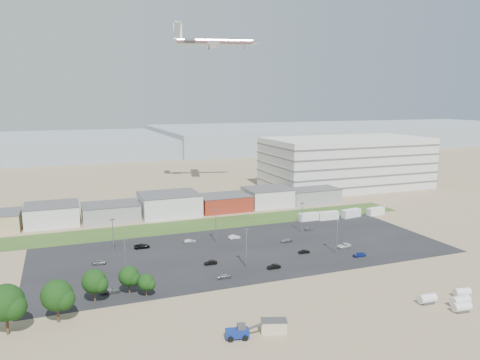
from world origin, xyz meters
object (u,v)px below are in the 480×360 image
parked_car_5 (99,262)px  parked_car_13 (274,267)px  storage_tank_nw (427,298)px  parked_car_0 (344,246)px  airliner (215,42)px  parked_car_4 (211,263)px  portable_shed (274,326)px  parked_car_12 (286,240)px  tree_far_left (6,306)px  parked_car_10 (110,290)px  telehandler (237,332)px  box_trailer_a (308,217)px  parked_car_6 (190,241)px  parked_car_11 (234,237)px  parked_car_2 (359,254)px  parked_car_3 (223,276)px  parked_car_8 (309,229)px  parked_car_1 (304,252)px  parked_car_9 (142,246)px

parked_car_5 → parked_car_13: bearing=72.2°
storage_tank_nw → parked_car_0: 40.18m
airliner → parked_car_4: size_ratio=12.08×
parked_car_5 → portable_shed: bearing=36.2°
parked_car_12 → parked_car_13: parked_car_13 is taller
tree_far_left → parked_car_10: size_ratio=2.48×
telehandler → box_trailer_a: size_ratio=0.93×
box_trailer_a → airliner: size_ratio=0.18×
parked_car_0 → parked_car_6: 47.03m
storage_tank_nw → parked_car_11: storage_tank_nw is taller
parked_car_10 → parked_car_11: (41.52, 29.35, -0.03)m
parked_car_2 → parked_car_6: parked_car_2 is taller
storage_tank_nw → parked_car_6: 71.39m
parked_car_3 → parked_car_8: size_ratio=1.23×
parked_car_2 → parked_car_4: bearing=-100.0°
portable_shed → parked_car_1: bearing=74.1°
parked_car_8 → parked_car_13: (-26.93, -29.05, 0.06)m
parked_car_6 → telehandler: bearing=173.3°
parked_car_1 → parked_car_2: bearing=62.3°
telehandler → parked_car_5: bearing=124.4°
box_trailer_a → parked_car_8: (-6.12, -11.27, -0.87)m
parked_car_4 → parked_car_11: (14.30, 19.86, 0.04)m
parked_car_9 → parked_car_5: bearing=128.3°
airliner → parked_car_0: airliner is taller
parked_car_0 → parked_car_10: 69.59m
airliner → portable_shed: bearing=-90.1°
parked_car_0 → parked_car_4: bearing=-98.5°
parked_car_3 → parked_car_0: bearing=102.4°
storage_tank_nw → parked_car_13: size_ratio=1.08×
storage_tank_nw → parked_car_5: bearing=141.5°
box_trailer_a → parked_car_10: bearing=-150.9°
airliner → tree_far_left: bearing=-110.4°
parked_car_5 → parked_car_10: size_ratio=0.82×
storage_tank_nw → parked_car_12: size_ratio=1.01×
parked_car_2 → parked_car_11: bearing=-134.7°
storage_tank_nw → parked_car_4: 54.36m
parked_car_12 → parked_car_2: bearing=28.1°
box_trailer_a → parked_car_12: bearing=-132.8°
parked_car_4 → parked_car_12: size_ratio=0.90×
parked_car_2 → parked_car_4: parked_car_2 is taller
tree_far_left → airliner: 157.85m
parked_car_0 → parked_car_5: same height
parked_car_10 → airliner: bearing=-29.9°
portable_shed → airliner: (33.97, 136.65, 68.74)m
parked_car_4 → parked_car_10: (-27.21, -9.49, 0.07)m
parked_car_0 → parked_car_3: (-41.84, -9.99, -0.06)m
parked_car_5 → parked_car_4: bearing=75.8°
airliner → parked_car_1: (-5.95, -97.79, -69.46)m
parked_car_0 → box_trailer_a: bearing=161.9°
parked_car_1 → parked_car_2: size_ratio=0.87×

